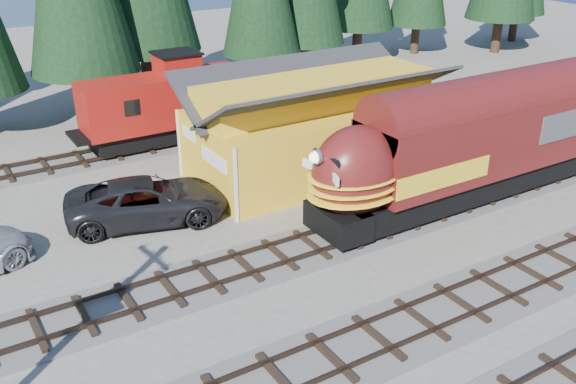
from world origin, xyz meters
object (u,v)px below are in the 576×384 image
locomotive (459,151)px  caboose (165,104)px  pickup_truck_a (147,201)px  depot (316,115)px

locomotive → caboose: 16.16m
locomotive → caboose: caboose is taller
locomotive → caboose: (-8.06, 14.00, -0.20)m
locomotive → caboose: size_ratio=1.79×
pickup_truck_a → caboose: bearing=-11.2°
depot → caboose: bearing=123.0°
locomotive → pickup_truck_a: 13.66m
caboose → pickup_truck_a: caboose is taller
depot → caboose: depot is taller
caboose → pickup_truck_a: (-4.28, -8.37, -1.41)m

